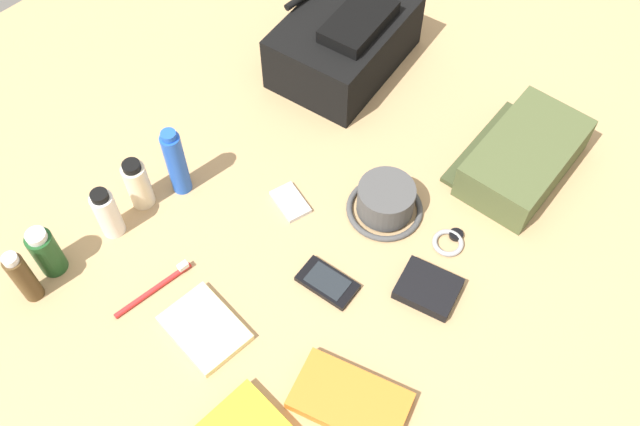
{
  "coord_description": "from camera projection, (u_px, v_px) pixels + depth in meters",
  "views": [
    {
      "loc": [
        -0.55,
        -0.53,
        1.2
      ],
      "look_at": [
        0.0,
        0.0,
        0.04
      ],
      "focal_mm": 39.89,
      "sensor_mm": 36.0,
      "label": 1
    }
  ],
  "objects": [
    {
      "name": "deodorant_spray",
      "position": [
        176.0,
        162.0,
        1.4
      ],
      "size": [
        0.04,
        0.04,
        0.17
      ],
      "color": "blue",
      "rests_on": "ground_plane"
    },
    {
      "name": "cologne_bottle",
      "position": [
        23.0,
        277.0,
        1.28
      ],
      "size": [
        0.04,
        0.04,
        0.14
      ],
      "color": "#473319",
      "rests_on": "ground_plane"
    },
    {
      "name": "toothbrush",
      "position": [
        158.0,
        286.0,
        1.34
      ],
      "size": [
        0.17,
        0.03,
        0.02
      ],
      "color": "red",
      "rests_on": "ground_plane"
    },
    {
      "name": "toothpaste_tube",
      "position": [
        107.0,
        213.0,
        1.37
      ],
      "size": [
        0.05,
        0.05,
        0.12
      ],
      "color": "white",
      "rests_on": "ground_plane"
    },
    {
      "name": "travel_guidebook",
      "position": [
        350.0,
        401.0,
        1.21
      ],
      "size": [
        0.17,
        0.22,
        0.02
      ],
      "color": "orange",
      "rests_on": "ground_plane"
    },
    {
      "name": "wallet",
      "position": [
        428.0,
        288.0,
        1.33
      ],
      "size": [
        0.12,
        0.13,
        0.02
      ],
      "primitive_type": "cube",
      "rotation": [
        0.0,
        0.0,
        0.27
      ],
      "color": "black",
      "rests_on": "ground_plane"
    },
    {
      "name": "shampoo_bottle",
      "position": [
        46.0,
        252.0,
        1.32
      ],
      "size": [
        0.05,
        0.05,
        0.12
      ],
      "color": "#19471E",
      "rests_on": "ground_plane"
    },
    {
      "name": "lotion_bottle",
      "position": [
        138.0,
        184.0,
        1.41
      ],
      "size": [
        0.05,
        0.05,
        0.12
      ],
      "color": "beige",
      "rests_on": "ground_plane"
    },
    {
      "name": "backpack",
      "position": [
        345.0,
        41.0,
        1.61
      ],
      "size": [
        0.36,
        0.28,
        0.17
      ],
      "color": "black",
      "rests_on": "ground_plane"
    },
    {
      "name": "cell_phone",
      "position": [
        327.0,
        282.0,
        1.34
      ],
      "size": [
        0.08,
        0.12,
        0.01
      ],
      "color": "black",
      "rests_on": "ground_plane"
    },
    {
      "name": "bucket_hat",
      "position": [
        386.0,
        202.0,
        1.42
      ],
      "size": [
        0.16,
        0.16,
        0.07
      ],
      "color": "#444444",
      "rests_on": "ground_plane"
    },
    {
      "name": "ground_plane",
      "position": [
        320.0,
        227.0,
        1.43
      ],
      "size": [
        2.64,
        2.02,
        0.02
      ],
      "primitive_type": "cube",
      "color": "tan",
      "rests_on": "ground"
    },
    {
      "name": "toiletry_pouch",
      "position": [
        523.0,
        157.0,
        1.46
      ],
      "size": [
        0.3,
        0.22,
        0.09
      ],
      "color": "#47512D",
      "rests_on": "ground_plane"
    },
    {
      "name": "notepad",
      "position": [
        205.0,
        328.0,
        1.29
      ],
      "size": [
        0.12,
        0.16,
        0.02
      ],
      "primitive_type": "cube",
      "rotation": [
        0.0,
        0.0,
        -0.06
      ],
      "color": "beige",
      "rests_on": "ground_plane"
    },
    {
      "name": "media_player",
      "position": [
        291.0,
        202.0,
        1.45
      ],
      "size": [
        0.07,
        0.09,
        0.01
      ],
      "color": "#B7B7BC",
      "rests_on": "ground_plane"
    },
    {
      "name": "wristwatch",
      "position": [
        449.0,
        242.0,
        1.39
      ],
      "size": [
        0.07,
        0.06,
        0.01
      ],
      "color": "#99999E",
      "rests_on": "ground_plane"
    }
  ]
}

